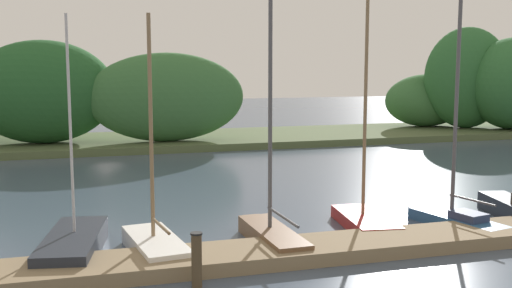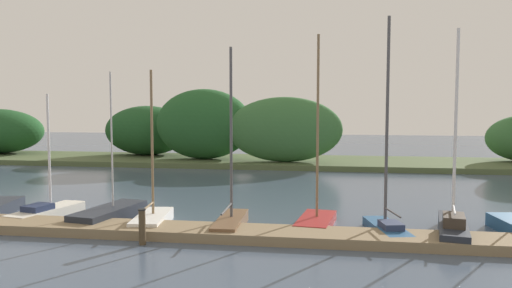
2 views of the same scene
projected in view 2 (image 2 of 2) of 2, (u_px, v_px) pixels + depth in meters
The scene contains 10 objects.
dock_pier at pixel (152, 230), 17.93m from camera, with size 29.62×1.80×0.35m.
far_shore at pixel (285, 132), 39.47m from camera, with size 60.64×9.14×7.22m.
sailboat_3 at pixel (48, 210), 20.91m from camera, with size 1.80×3.96×5.21m.
sailboat_4 at pixel (112, 213), 20.09m from camera, with size 1.92×4.13×6.07m.
sailboat_5 at pixel (153, 217), 19.25m from camera, with size 1.47×3.35×6.08m.
sailboat_6 at pixel (231, 219), 18.76m from camera, with size 1.02×3.73×6.89m.
sailboat_7 at pixel (316, 217), 19.20m from camera, with size 1.61×3.38×7.43m.
sailboat_8 at pixel (386, 221), 17.94m from camera, with size 1.58×3.50×7.90m.
sailboat_9 at pixel (453, 225), 17.59m from camera, with size 1.71×4.49×7.42m.
mooring_piling_1 at pixel (142, 227), 16.61m from camera, with size 0.27×0.27×1.23m.
Camera 2 is at (6.47, -2.56, 4.67)m, focal length 34.53 mm.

